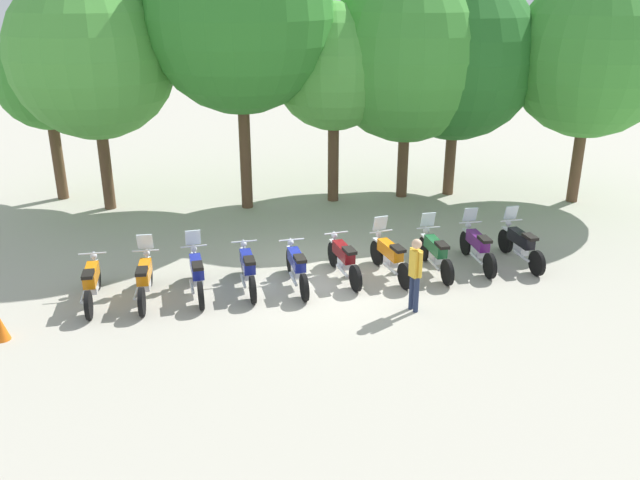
# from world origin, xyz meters

# --- Properties ---
(ground_plane) EXTENTS (80.00, 80.00, 0.00)m
(ground_plane) POSITION_xyz_m (0.00, 0.00, 0.00)
(ground_plane) COLOR #ADA899
(motorcycle_0) EXTENTS (0.62, 2.18, 0.99)m
(motorcycle_0) POSITION_xyz_m (-5.21, -0.86, 0.50)
(motorcycle_0) COLOR black
(motorcycle_0) RESTS_ON ground_plane
(motorcycle_1) EXTENTS (0.62, 2.19, 1.37)m
(motorcycle_1) POSITION_xyz_m (-4.05, -0.73, 0.52)
(motorcycle_1) COLOR black
(motorcycle_1) RESTS_ON ground_plane
(motorcycle_2) EXTENTS (0.71, 2.16, 1.37)m
(motorcycle_2) POSITION_xyz_m (-2.90, -0.49, 0.52)
(motorcycle_2) COLOR black
(motorcycle_2) RESTS_ON ground_plane
(motorcycle_3) EXTENTS (0.67, 2.17, 0.99)m
(motorcycle_3) POSITION_xyz_m (-1.74, -0.25, 0.50)
(motorcycle_3) COLOR black
(motorcycle_3) RESTS_ON ground_plane
(motorcycle_4) EXTENTS (0.69, 2.17, 0.99)m
(motorcycle_4) POSITION_xyz_m (-0.59, -0.18, 0.50)
(motorcycle_4) COLOR black
(motorcycle_4) RESTS_ON ground_plane
(motorcycle_5) EXTENTS (0.81, 2.13, 0.99)m
(motorcycle_5) POSITION_xyz_m (0.57, 0.25, 0.50)
(motorcycle_5) COLOR black
(motorcycle_5) RESTS_ON ground_plane
(motorcycle_6) EXTENTS (0.87, 2.11, 1.37)m
(motorcycle_6) POSITION_xyz_m (1.72, 0.32, 0.52)
(motorcycle_6) COLOR black
(motorcycle_6) RESTS_ON ground_plane
(motorcycle_7) EXTENTS (0.64, 2.18, 1.37)m
(motorcycle_7) POSITION_xyz_m (2.88, 0.52, 0.52)
(motorcycle_7) COLOR black
(motorcycle_7) RESTS_ON ground_plane
(motorcycle_8) EXTENTS (0.62, 2.18, 1.37)m
(motorcycle_8) POSITION_xyz_m (4.04, 0.86, 0.52)
(motorcycle_8) COLOR black
(motorcycle_8) RESTS_ON ground_plane
(motorcycle_9) EXTENTS (0.70, 2.16, 1.37)m
(motorcycle_9) POSITION_xyz_m (5.19, 0.97, 0.52)
(motorcycle_9) COLOR black
(motorcycle_9) RESTS_ON ground_plane
(person_0) EXTENTS (0.30, 0.39, 1.69)m
(person_0) POSITION_xyz_m (1.98, -1.58, 0.99)
(person_0) COLOR #232D4C
(person_0) RESTS_ON ground_plane
(tree_0) EXTENTS (3.24, 3.24, 5.60)m
(tree_0) POSITION_xyz_m (-8.39, 7.11, 3.95)
(tree_0) COLOR brown
(tree_0) RESTS_ON ground_plane
(tree_1) EXTENTS (5.00, 5.00, 7.29)m
(tree_1) POSITION_xyz_m (-6.53, 5.97, 4.78)
(tree_1) COLOR brown
(tree_1) RESTS_ON ground_plane
(tree_2) EXTENTS (5.60, 5.60, 8.64)m
(tree_2) POSITION_xyz_m (-2.12, 5.88, 5.83)
(tree_2) COLOR brown
(tree_2) RESTS_ON ground_plane
(tree_3) EXTENTS (3.92, 3.92, 6.30)m
(tree_3) POSITION_xyz_m (0.70, 6.49, 4.33)
(tree_3) COLOR brown
(tree_3) RESTS_ON ground_plane
(tree_4) EXTENTS (5.45, 5.45, 7.38)m
(tree_4) POSITION_xyz_m (3.07, 6.84, 4.64)
(tree_4) COLOR brown
(tree_4) RESTS_ON ground_plane
(tree_5) EXTENTS (5.23, 5.23, 7.16)m
(tree_5) POSITION_xyz_m (4.71, 7.04, 4.54)
(tree_5) COLOR brown
(tree_5) RESTS_ON ground_plane
(tree_6) EXTENTS (5.02, 5.02, 7.20)m
(tree_6) POSITION_xyz_m (8.65, 6.02, 4.68)
(tree_6) COLOR brown
(tree_6) RESTS_ON ground_plane
(traffic_cone) EXTENTS (0.32, 0.32, 0.55)m
(traffic_cone) POSITION_xyz_m (-6.61, -2.49, 0.28)
(traffic_cone) COLOR orange
(traffic_cone) RESTS_ON ground_plane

